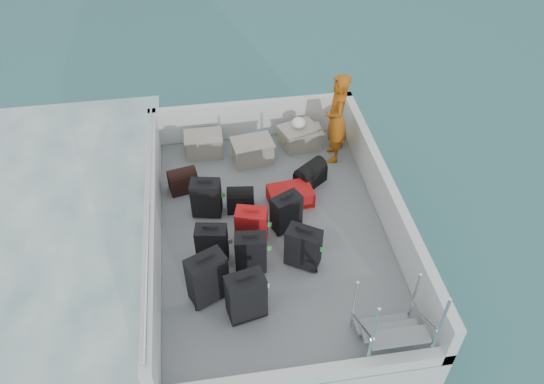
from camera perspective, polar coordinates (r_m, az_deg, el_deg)
The scene contains 23 objects.
ground at distance 8.45m, azimuth 0.09°, elevation -6.98°, with size 160.00×160.00×0.00m, color #16424D.
ferry_hull at distance 8.23m, azimuth 0.09°, elevation -5.63°, with size 3.60×5.00×0.60m, color silver.
deck at distance 8.00m, azimuth 0.09°, elevation -4.16°, with size 3.30×4.70×0.02m, color slate.
deck_fittings at distance 7.55m, azimuth 3.07°, elevation -3.64°, with size 3.60×5.00×0.90m.
suitcase_0 at distance 6.96m, azimuth -6.95°, elevation -9.23°, with size 0.50×0.28×0.76m, color black.
suitcase_1 at distance 7.40m, azimuth -6.46°, elevation -5.69°, with size 0.43×0.25×0.64m, color black.
suitcase_2 at distance 8.08m, azimuth -7.08°, elevation -0.68°, with size 0.44×0.26×0.64m, color black.
suitcase_3 at distance 6.76m, azimuth -2.80°, elevation -11.21°, with size 0.48×0.28×0.73m, color black.
suitcase_4 at distance 7.28m, azimuth -2.29°, elevation -6.56°, with size 0.43×0.25×0.63m, color black.
suitcase_5 at distance 7.61m, azimuth -2.22°, elevation -3.76°, with size 0.45×0.27×0.62m, color #9E150C.
suitcase_6 at distance 7.34m, azimuth 3.37°, elevation -6.01°, with size 0.47×0.27×0.64m, color black.
suitcase_7 at distance 7.82m, azimuth 1.55°, elevation -2.23°, with size 0.43×0.25×0.61m, color black.
suitcase_8 at distance 8.33m, azimuth 1.97°, elevation -0.43°, with size 0.45×0.68×0.27m, color #9E150C.
duffel_0 at distance 8.65m, azimuth -9.55°, elevation 1.08°, with size 0.45×0.30×0.32m, color black, non-canonical shape.
duffel_1 at distance 8.21m, azimuth -3.39°, elevation -0.98°, with size 0.41×0.30×0.32m, color black, non-canonical shape.
duffel_2 at distance 8.66m, azimuth 4.13°, elevation 1.74°, with size 0.52×0.30×0.32m, color black, non-canonical shape.
crate_0 at distance 9.30m, azimuth -7.32°, elevation 5.00°, with size 0.61×0.42×0.37m, color gray.
crate_1 at distance 9.07m, azimuth -2.10°, elevation 4.33°, with size 0.64×0.44×0.39m, color gray.
crate_2 at distance 9.44m, azimuth 2.82°, elevation 5.96°, with size 0.60×0.42×0.36m, color gray.
crate_3 at distance 9.43m, azimuth 3.59°, elevation 5.73°, with size 0.54×0.37×0.32m, color gray.
yellow_bag at distance 9.57m, azimuth 6.96°, elevation 5.71°, with size 0.28×0.26×0.22m, color yellow.
white_bag at distance 9.28m, azimuth 2.88°, elevation 7.30°, with size 0.24×0.24×0.18m, color white.
passenger at distance 8.85m, azimuth 6.94°, elevation 7.82°, with size 0.59×0.38×1.60m, color orange.
Camera 1 is at (-0.84, -5.39, 6.45)m, focal length 35.00 mm.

